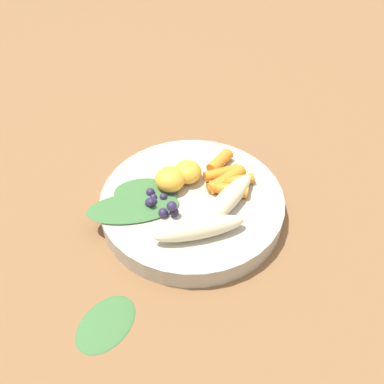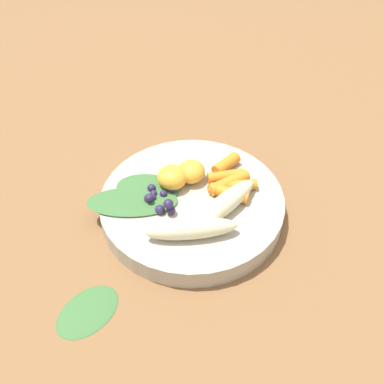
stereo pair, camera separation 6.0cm
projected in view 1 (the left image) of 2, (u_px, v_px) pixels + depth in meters
name	position (u px, v px, depth m)	size (l,w,h in m)	color
ground_plane	(192.00, 212.00, 0.63)	(2.40, 2.40, 0.00)	brown
bowl	(192.00, 204.00, 0.62)	(0.26, 0.26, 0.03)	#B2AD9E
banana_peeled_left	(227.00, 200.00, 0.59)	(0.12, 0.03, 0.03)	beige
banana_peeled_right	(199.00, 228.00, 0.55)	(0.12, 0.03, 0.03)	beige
orange_segment_near	(170.00, 179.00, 0.61)	(0.04, 0.04, 0.03)	#F4A833
orange_segment_far	(188.00, 172.00, 0.62)	(0.04, 0.04, 0.03)	#F4A833
carrot_front	(228.00, 190.00, 0.61)	(0.02, 0.02, 0.06)	orange
carrot_mid_left	(235.00, 181.00, 0.62)	(0.02, 0.02, 0.06)	orange
carrot_mid_right	(227.00, 180.00, 0.62)	(0.02, 0.02, 0.06)	orange
carrot_rear	(222.00, 173.00, 0.63)	(0.02, 0.02, 0.05)	orange
carrot_small	(220.00, 161.00, 0.65)	(0.02, 0.02, 0.05)	orange
blueberry_pile	(162.00, 201.00, 0.59)	(0.06, 0.05, 0.03)	#2D234C
kale_leaf_left	(146.00, 193.00, 0.61)	(0.09, 0.06, 0.01)	#3D7038
kale_leaf_right	(133.00, 208.00, 0.59)	(0.13, 0.06, 0.01)	#3D7038
kale_leaf_stray	(106.00, 323.00, 0.50)	(0.08, 0.06, 0.01)	#3D7038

